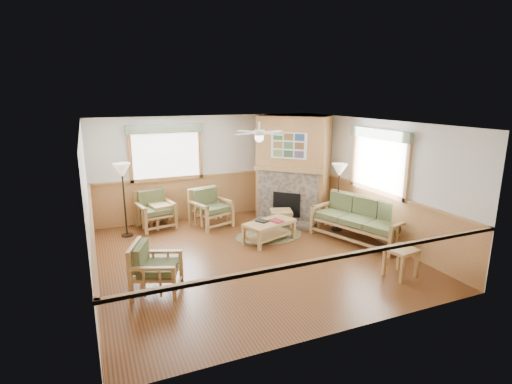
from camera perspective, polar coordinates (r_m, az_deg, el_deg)
name	(u,v)px	position (r m, az deg, el deg)	size (l,w,h in m)	color
floor	(251,256)	(8.33, -0.66, -9.07)	(6.00, 6.00, 0.01)	#5A3219
ceiling	(251,123)	(7.69, -0.72, 9.82)	(6.00, 6.00, 0.01)	white
wall_back	(208,167)	(10.68, -6.82, 3.57)	(6.00, 0.02, 2.70)	silver
wall_front	(338,242)	(5.37, 11.64, -7.08)	(6.00, 0.02, 2.70)	silver
wall_left	(88,208)	(7.35, -22.89, -2.18)	(0.02, 6.00, 2.70)	silver
wall_right	(373,180)	(9.43, 16.44, 1.72)	(0.02, 6.00, 2.70)	silver
wainscot	(251,230)	(8.13, -0.67, -5.47)	(6.00, 6.00, 1.10)	#AB7946
fireplace	(294,167)	(10.58, 5.39, 3.51)	(2.20, 2.20, 2.70)	#AB7946
window_back	(165,123)	(10.25, -12.94, 9.54)	(1.90, 0.16, 1.50)	white
window_right	(382,128)	(9.09, 17.55, 8.74)	(0.16, 1.90, 1.50)	white
ceiling_fan	(259,124)	(8.09, 0.46, 9.74)	(1.24, 1.24, 0.36)	white
sofa	(358,220)	(9.27, 14.42, -3.92)	(0.85, 2.08, 0.96)	#A4804C
armchair_back_left	(155,210)	(10.14, -14.17, -2.49)	(0.82, 0.82, 0.92)	#A4804C
armchair_back_right	(211,208)	(10.03, -6.43, -2.28)	(0.83, 0.83, 0.93)	#A4804C
armchair_left	(157,268)	(6.97, -14.02, -10.44)	(0.76, 0.76, 0.85)	#A4804C
coffee_table	(269,232)	(9.00, 1.92, -5.67)	(1.17, 0.59, 0.47)	#A4804C
end_table_chairs	(162,216)	(10.21, -13.25, -3.29)	(0.52, 0.50, 0.59)	#A4804C
end_table_sofa	(400,262)	(7.80, 19.93, -9.44)	(0.48, 0.46, 0.54)	#A4804C
footstool	(281,219)	(9.93, 3.61, -3.87)	(0.51, 0.51, 0.44)	#A4804C
braided_rug	(269,236)	(9.41, 1.93, -6.25)	(1.63, 1.63, 0.01)	brown
floor_lamp_left	(124,200)	(9.65, -18.29, -1.11)	(0.40, 0.40, 1.73)	black
floor_lamp_right	(338,197)	(9.79, 11.66, -0.74)	(0.38, 0.38, 1.64)	black
book_red	(276,220)	(8.93, 2.94, -4.04)	(0.22, 0.30, 0.03)	maroon
book_dark	(262,220)	(8.92, 0.87, -4.09)	(0.20, 0.27, 0.03)	black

